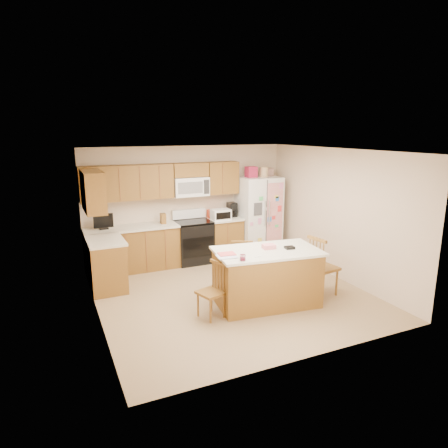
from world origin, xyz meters
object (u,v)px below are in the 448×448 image
stove (193,241)px  windsor_chair_left (212,292)px  windsor_chair_right (322,267)px  windsor_chair_back (241,265)px  island (267,277)px  refrigerator (258,215)px

stove → windsor_chair_left: stove is taller
windsor_chair_left → windsor_chair_right: size_ratio=0.83×
stove → windsor_chair_back: 1.80m
island → windsor_chair_back: 0.77m
refrigerator → windsor_chair_left: 3.42m
island → refrigerator: bearing=64.0°
windsor_chair_left → windsor_chair_back: size_ratio=0.93×
windsor_chair_right → windsor_chair_left: bearing=-179.5°
windsor_chair_right → island: bearing=176.8°
windsor_chair_left → windsor_chair_back: windsor_chair_back is taller
refrigerator → windsor_chair_back: (-1.29, -1.71, -0.48)m
stove → windsor_chair_right: stove is taller
windsor_chair_back → refrigerator: bearing=53.0°
windsor_chair_left → windsor_chair_back: (0.93, 0.84, 0.03)m
stove → windsor_chair_left: bearing=-103.8°
island → windsor_chair_left: size_ratio=2.09×
refrigerator → windsor_chair_left: bearing=-130.9°
island → windsor_chair_right: bearing=-3.2°
windsor_chair_left → windsor_chair_right: (2.08, 0.02, 0.09)m
refrigerator → windsor_chair_left: (-2.22, -2.56, -0.51)m
windsor_chair_back → stove: bearing=99.0°
island → windsor_chair_right: (1.07, -0.06, 0.03)m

